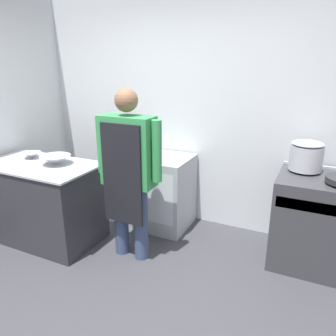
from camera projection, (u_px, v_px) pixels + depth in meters
ground_plane at (99, 312)px, 2.59m from camera, size 14.00×14.00×0.00m
wall_back at (190, 110)px, 3.77m from camera, size 8.00×0.05×2.70m
wall_left at (9, 109)px, 3.82m from camera, size 0.05×8.00×2.70m
prep_counter at (43, 202)px, 3.56m from camera, size 1.26×0.71×0.86m
stove at (317, 222)px, 3.09m from camera, size 0.77×0.68×0.90m
fridge_unit at (163, 192)px, 3.84m from camera, size 0.63×0.59×0.85m
person_cook at (128, 166)px, 3.06m from camera, size 0.69×0.24×1.66m
mixing_bowl at (56, 160)px, 3.39m from camera, size 0.31×0.31×0.10m
small_bowl at (32, 155)px, 3.61m from camera, size 0.20×0.20×0.07m
stock_pot at (306, 155)px, 3.08m from camera, size 0.30×0.30×0.28m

